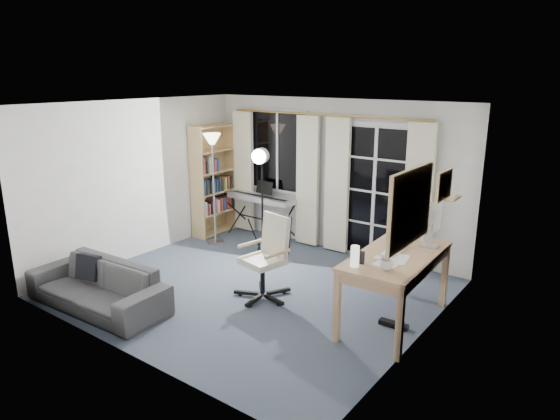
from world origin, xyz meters
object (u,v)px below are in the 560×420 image
object	(u,v)px
bookshelf	(212,183)
desk	(396,263)
keyboard_piano	(261,199)
studio_light	(261,169)
torchiere_lamp	(213,156)
office_chair	(270,249)
mug	(386,263)
sofa	(96,279)
monitor	(431,220)

from	to	relation	value
bookshelf	desk	size ratio (longest dim) A/B	1.21
keyboard_piano	studio_light	size ratio (longest dim) A/B	0.73
torchiere_lamp	keyboard_piano	size ratio (longest dim) A/B	1.43
bookshelf	office_chair	distance (m)	2.86
desk	studio_light	bearing A→B (deg)	162.40
keyboard_piano	desk	world-z (taller)	keyboard_piano
keyboard_piano	studio_light	distance (m)	1.24
office_chair	mug	world-z (taller)	office_chair
keyboard_piano	sofa	size ratio (longest dim) A/B	0.68
monitor	sofa	distance (m)	4.02
monitor	keyboard_piano	bearing A→B (deg)	160.62
torchiere_lamp	office_chair	size ratio (longest dim) A/B	1.73
studio_light	mug	distance (m)	2.86
studio_light	sofa	size ratio (longest dim) A/B	0.92
torchiere_lamp	monitor	bearing A→B (deg)	-5.71
bookshelf	studio_light	xyz separation A→B (m)	(1.54, -0.55, 0.49)
studio_light	desk	xyz separation A→B (m)	(2.46, -0.67, -0.68)
torchiere_lamp	monitor	world-z (taller)	torchiere_lamp
keyboard_piano	office_chair	size ratio (longest dim) A/B	1.21
keyboard_piano	desk	xyz separation A→B (m)	(3.10, -1.46, 0.03)
desk	sofa	size ratio (longest dim) A/B	0.83
sofa	torchiere_lamp	bearing A→B (deg)	98.72
keyboard_piano	office_chair	xyz separation A→B (m)	(1.53, -1.72, -0.08)
office_chair	desk	bearing A→B (deg)	20.70
bookshelf	studio_light	size ratio (longest dim) A/B	1.10
studio_light	desk	bearing A→B (deg)	-32.61
keyboard_piano	desk	bearing A→B (deg)	-23.66
sofa	keyboard_piano	bearing A→B (deg)	88.15
torchiere_lamp	office_chair	xyz separation A→B (m)	(2.00, -1.09, -0.85)
office_chair	sofa	distance (m)	2.13
studio_light	desk	distance (m)	2.64
mug	torchiere_lamp	bearing A→B (deg)	160.17
desk	mug	distance (m)	0.54
studio_light	office_chair	bearing A→B (deg)	-63.86
torchiere_lamp	monitor	distance (m)	3.81
keyboard_piano	mug	distance (m)	3.76
studio_light	desk	world-z (taller)	studio_light
keyboard_piano	studio_light	bearing A→B (deg)	-49.38
office_chair	mug	size ratio (longest dim) A/B	7.78
studio_light	monitor	bearing A→B (deg)	-22.12
monitor	torchiere_lamp	bearing A→B (deg)	172.01
office_chair	sofa	world-z (taller)	office_chair
mug	bookshelf	bearing A→B (deg)	157.20
torchiere_lamp	desk	distance (m)	3.75
studio_light	monitor	world-z (taller)	studio_light
bookshelf	keyboard_piano	xyz separation A→B (m)	(0.90, 0.24, -0.21)
studio_light	mug	xyz separation A→B (m)	(2.56, -1.17, -0.51)
bookshelf	torchiere_lamp	xyz separation A→B (m)	(0.42, -0.40, 0.57)
office_chair	mug	bearing A→B (deg)	3.20
sofa	office_chair	bearing A→B (deg)	43.15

